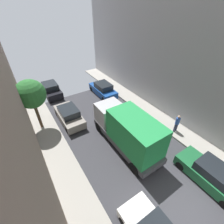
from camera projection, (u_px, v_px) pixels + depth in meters
ground at (185, 208)px, 9.05m from camera, size 32.00×32.00×0.00m
parked_car_left_4 at (69, 115)px, 15.00m from camera, size 1.78×4.20×1.57m
parked_car_left_5 at (51, 89)px, 19.21m from camera, size 1.78×4.20×1.57m
parked_car_right_1 at (210, 174)px, 10.00m from camera, size 1.78×4.20×1.57m
parked_car_right_2 at (103, 89)px, 19.18m from camera, size 1.78×4.20×1.57m
delivery_truck at (128, 130)px, 11.76m from camera, size 2.26×6.60×3.38m
pedestrian at (177, 123)px, 13.54m from camera, size 0.40×0.36×1.72m
street_tree_0 at (31, 94)px, 12.50m from camera, size 2.40×2.40×4.68m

